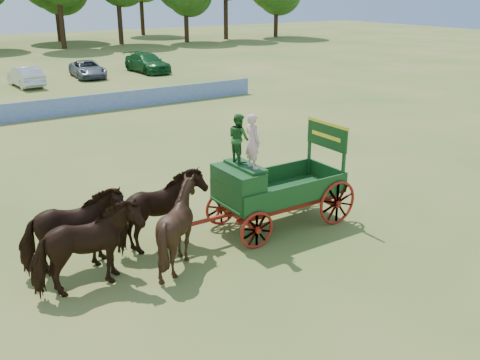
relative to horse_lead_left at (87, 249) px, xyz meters
name	(u,v)px	position (x,y,z in m)	size (l,w,h in m)	color
ground	(251,223)	(5.44, 1.08, -1.09)	(160.00, 160.00, 0.00)	olive
horse_lead_left	(87,249)	(0.00, 0.00, 0.00)	(1.18, 2.59, 2.18)	black
horse_lead_right	(73,232)	(0.00, 1.10, 0.00)	(1.18, 2.59, 2.18)	black
horse_wheel_left	(178,225)	(2.40, 0.00, 0.00)	(1.77, 1.99, 2.19)	black
horse_wheel_right	(160,211)	(2.40, 1.10, 0.00)	(1.18, 2.59, 2.18)	black
farm_dray	(260,180)	(5.38, 0.57, 0.48)	(6.00, 2.00, 3.69)	#A62B10
sponsor_banner	(57,108)	(4.44, 19.08, -0.57)	(26.00, 0.08, 1.05)	#1C4099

